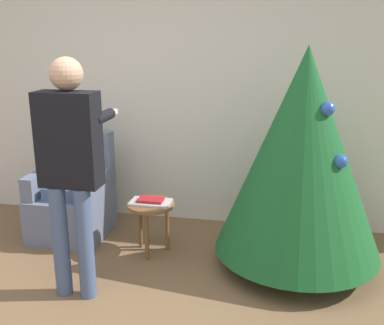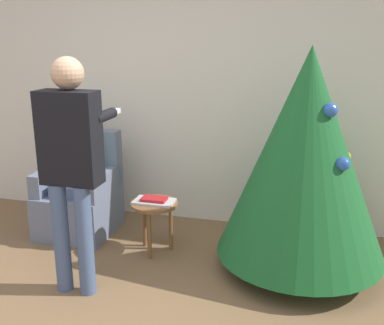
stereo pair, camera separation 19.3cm
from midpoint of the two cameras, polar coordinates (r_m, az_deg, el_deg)
wall_back at (r=4.54m, az=-4.65°, el=9.20°), size 8.00×0.06×2.70m
christmas_tree at (r=3.62m, az=12.28°, el=1.16°), size 1.34×1.34×1.81m
armchair at (r=4.52m, az=-16.03°, el=-4.62°), size 0.66×0.68×0.98m
person_seated at (r=4.39m, az=-16.53°, el=-0.58°), size 0.36×0.46×1.24m
person_standing at (r=3.28m, az=-16.86°, el=0.57°), size 0.44×0.57×1.74m
side_stool at (r=3.97m, az=-6.63°, el=-6.16°), size 0.42×0.42×0.47m
laptop at (r=3.94m, az=-6.67°, el=-5.05°), size 0.35×0.21×0.02m
book at (r=3.93m, az=-6.68°, el=-4.75°), size 0.22×0.14×0.02m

